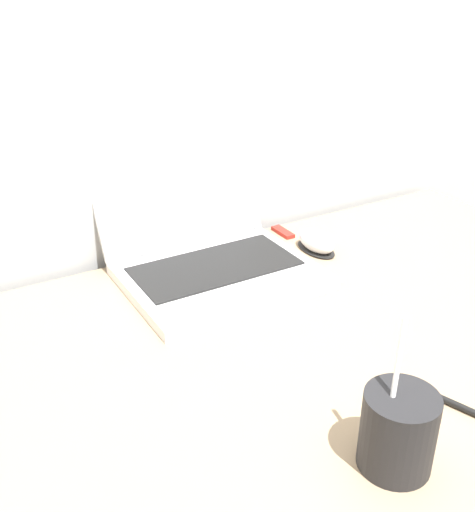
% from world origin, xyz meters
% --- Properties ---
extents(desk, '(1.18, 0.75, 0.76)m').
position_xyz_m(desk, '(0.00, 0.37, 0.38)').
color(desk, tan).
rests_on(desk, ground_plane).
extents(laptop, '(0.33, 0.35, 0.21)m').
position_xyz_m(laptop, '(-0.08, 0.65, 0.80)').
color(laptop, silver).
rests_on(laptop, desk).
extents(drink_cup, '(0.08, 0.08, 0.18)m').
position_xyz_m(drink_cup, '(-0.12, 0.12, 0.81)').
color(drink_cup, '#232326').
rests_on(drink_cup, desk).
extents(computer_mouse, '(0.05, 0.10, 0.04)m').
position_xyz_m(computer_mouse, '(0.14, 0.61, 0.78)').
color(computer_mouse, black).
rests_on(computer_mouse, desk).
extents(usb_stick, '(0.02, 0.06, 0.01)m').
position_xyz_m(usb_stick, '(0.13, 0.71, 0.76)').
color(usb_stick, '#B2261E').
rests_on(usb_stick, desk).
extents(pen, '(0.05, 0.13, 0.01)m').
position_xyz_m(pen, '(0.01, 0.16, 0.77)').
color(pen, black).
rests_on(pen, desk).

